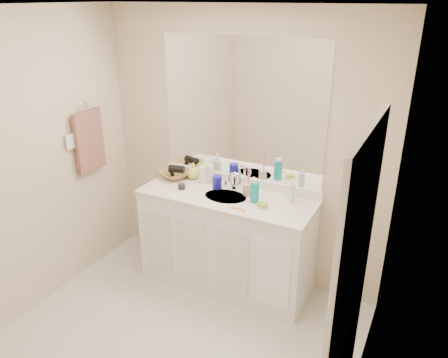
% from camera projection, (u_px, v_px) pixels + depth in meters
% --- Properties ---
extents(floor, '(2.60, 2.60, 0.00)m').
position_uv_depth(floor, '(164.00, 356.00, 3.22)').
color(floor, beige).
rests_on(floor, ground).
extents(ceiling, '(2.60, 2.60, 0.02)m').
position_uv_depth(ceiling, '(139.00, 6.00, 2.28)').
color(ceiling, white).
rests_on(ceiling, wall_back).
extents(wall_back, '(2.60, 0.02, 2.40)m').
position_uv_depth(wall_back, '(241.00, 150.00, 3.82)').
color(wall_back, beige).
rests_on(wall_back, floor).
extents(wall_left, '(0.02, 2.60, 2.40)m').
position_uv_depth(wall_left, '(12.00, 175.00, 3.30)').
color(wall_left, beige).
rests_on(wall_left, floor).
extents(wall_right, '(0.02, 2.60, 2.40)m').
position_uv_depth(wall_right, '(365.00, 264.00, 2.20)').
color(wall_right, beige).
rests_on(wall_right, floor).
extents(vanity_cabinet, '(1.50, 0.55, 0.85)m').
position_uv_depth(vanity_cabinet, '(227.00, 241.00, 3.89)').
color(vanity_cabinet, white).
rests_on(vanity_cabinet, floor).
extents(countertop, '(1.52, 0.57, 0.03)m').
position_uv_depth(countertop, '(227.00, 197.00, 3.72)').
color(countertop, white).
rests_on(countertop, vanity_cabinet).
extents(backsplash, '(1.52, 0.03, 0.08)m').
position_uv_depth(backsplash, '(240.00, 180.00, 3.91)').
color(backsplash, white).
rests_on(backsplash, countertop).
extents(sink_basin, '(0.37, 0.37, 0.02)m').
position_uv_depth(sink_basin, '(226.00, 197.00, 3.70)').
color(sink_basin, silver).
rests_on(sink_basin, countertop).
extents(faucet, '(0.02, 0.02, 0.11)m').
position_uv_depth(faucet, '(235.00, 183.00, 3.82)').
color(faucet, silver).
rests_on(faucet, countertop).
extents(mirror, '(1.48, 0.01, 1.20)m').
position_uv_depth(mirror, '(241.00, 110.00, 3.67)').
color(mirror, white).
rests_on(mirror, wall_back).
extents(blue_mug, '(0.11, 0.11, 0.11)m').
position_uv_depth(blue_mug, '(217.00, 182.00, 3.83)').
color(blue_mug, '#1A17A2').
rests_on(blue_mug, countertop).
extents(tan_cup, '(0.09, 0.09, 0.10)m').
position_uv_depth(tan_cup, '(247.00, 189.00, 3.71)').
color(tan_cup, '#C6A98B').
rests_on(tan_cup, countertop).
extents(toothbrush, '(0.01, 0.04, 0.21)m').
position_uv_depth(toothbrush, '(248.00, 179.00, 3.66)').
color(toothbrush, '#FF43A5').
rests_on(toothbrush, tan_cup).
extents(mouthwash_bottle, '(0.09, 0.09, 0.17)m').
position_uv_depth(mouthwash_bottle, '(255.00, 192.00, 3.57)').
color(mouthwash_bottle, '#0D93A0').
rests_on(mouthwash_bottle, countertop).
extents(clear_pump_bottle, '(0.07, 0.07, 0.16)m').
position_uv_depth(clear_pump_bottle, '(291.00, 193.00, 3.57)').
color(clear_pump_bottle, white).
rests_on(clear_pump_bottle, countertop).
extents(soap_dish, '(0.11, 0.09, 0.01)m').
position_uv_depth(soap_dish, '(262.00, 207.00, 3.50)').
color(soap_dish, silver).
rests_on(soap_dish, countertop).
extents(green_soap, '(0.09, 0.07, 0.03)m').
position_uv_depth(green_soap, '(262.00, 205.00, 3.49)').
color(green_soap, '#8EBA2D').
rests_on(green_soap, soap_dish).
extents(orange_comb, '(0.13, 0.04, 0.01)m').
position_uv_depth(orange_comb, '(238.00, 209.00, 3.47)').
color(orange_comb, orange).
rests_on(orange_comb, countertop).
extents(dark_jar, '(0.07, 0.07, 0.05)m').
position_uv_depth(dark_jar, '(182.00, 186.00, 3.83)').
color(dark_jar, black).
rests_on(dark_jar, countertop).
extents(extra_white_bottle, '(0.06, 0.06, 0.16)m').
position_uv_depth(extra_white_bottle, '(203.00, 175.00, 3.92)').
color(extra_white_bottle, white).
rests_on(extra_white_bottle, countertop).
extents(soap_bottle_white, '(0.11, 0.11, 0.22)m').
position_uv_depth(soap_bottle_white, '(210.00, 171.00, 3.94)').
color(soap_bottle_white, white).
rests_on(soap_bottle_white, countertop).
extents(soap_bottle_cream, '(0.08, 0.08, 0.15)m').
position_uv_depth(soap_bottle_cream, '(204.00, 174.00, 3.95)').
color(soap_bottle_cream, '#F1E1C5').
rests_on(soap_bottle_cream, countertop).
extents(soap_bottle_yellow, '(0.15, 0.15, 0.15)m').
position_uv_depth(soap_bottle_yellow, '(193.00, 171.00, 4.02)').
color(soap_bottle_yellow, '#CDCE50').
rests_on(soap_bottle_yellow, countertop).
extents(wicker_basket, '(0.35, 0.35, 0.07)m').
position_uv_depth(wicker_basket, '(175.00, 174.00, 4.06)').
color(wicker_basket, olive).
rests_on(wicker_basket, countertop).
extents(hair_dryer, '(0.16, 0.11, 0.07)m').
position_uv_depth(hair_dryer, '(177.00, 169.00, 4.03)').
color(hair_dryer, black).
rests_on(hair_dryer, wicker_basket).
extents(towel_ring, '(0.01, 0.11, 0.11)m').
position_uv_depth(towel_ring, '(83.00, 108.00, 3.78)').
color(towel_ring, silver).
rests_on(towel_ring, wall_left).
extents(hand_towel, '(0.04, 0.32, 0.55)m').
position_uv_depth(hand_towel, '(89.00, 141.00, 3.89)').
color(hand_towel, brown).
rests_on(hand_towel, towel_ring).
extents(switch_plate, '(0.01, 0.08, 0.13)m').
position_uv_depth(switch_plate, '(70.00, 142.00, 3.72)').
color(switch_plate, white).
rests_on(switch_plate, wall_left).
extents(door, '(0.02, 0.82, 2.00)m').
position_uv_depth(door, '(344.00, 332.00, 2.04)').
color(door, silver).
rests_on(door, floor).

